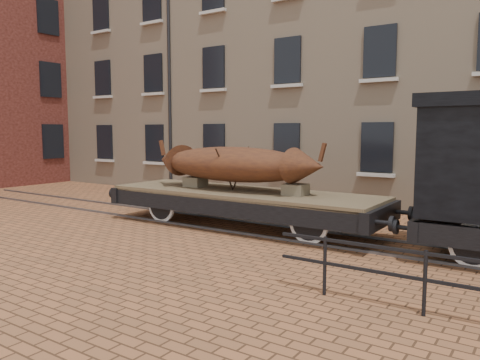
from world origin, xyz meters
The scene contains 5 objects.
ground centered at (0.00, 0.00, 0.00)m, with size 90.00×90.00×0.00m, color brown.
warehouse_cream centered at (3.00, 9.99, 7.00)m, with size 40.00×10.19×14.00m.
rail_track centered at (0.00, 0.00, 0.03)m, with size 30.00×1.52×0.06m.
flatcar_wagon centered at (-1.24, 0.00, 0.85)m, with size 9.03×2.45×1.36m.
iron_boat centered at (-1.54, 0.00, 1.81)m, with size 5.72×1.67×1.40m.
Camera 1 is at (6.11, -10.91, 2.75)m, focal length 35.00 mm.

